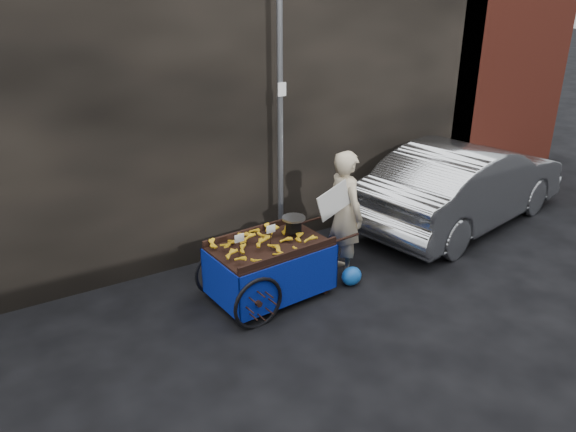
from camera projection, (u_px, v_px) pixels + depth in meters
ground at (313, 295)px, 7.21m from camera, size 80.00×80.00×0.00m
building_wall at (241, 68)px, 8.46m from camera, size 13.50×2.00×5.00m
street_pole at (280, 118)px, 7.59m from camera, size 0.12×0.10×4.00m
banana_cart at (267, 251)px, 6.90m from camera, size 2.01×1.06×1.06m
vendor at (345, 213)px, 7.47m from camera, size 0.83×0.65×1.73m
plastic_bag at (352, 276)px, 7.40m from camera, size 0.29×0.23×0.26m
parked_car at (465, 184)px, 9.08m from camera, size 4.35×2.24×1.37m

